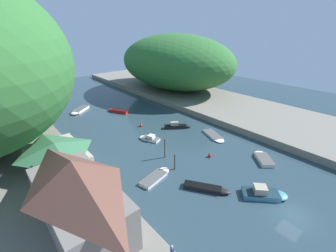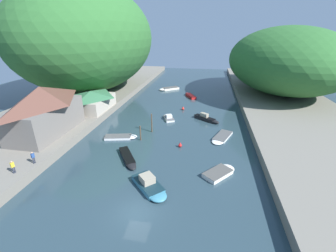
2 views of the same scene
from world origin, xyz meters
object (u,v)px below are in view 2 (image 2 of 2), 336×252
channel_buoy_far (183,109)px  boat_red_skiff (122,137)px  boat_navy_launch (221,172)px  channel_buoy_near (180,145)px  boat_moored_right (128,159)px  boat_open_rowboat (168,117)px  boathouse_shed (91,100)px  boat_white_cruiser (190,96)px  waterfront_building (44,110)px  boat_cabin_cruiser (221,138)px  boat_mid_channel (207,119)px  boat_far_right_bank (150,186)px  boat_small_dinghy (168,89)px  person_on_quay (33,157)px  person_by_boathouse (13,166)px

channel_buoy_far → boat_red_skiff: bearing=-117.6°
boat_navy_launch → channel_buoy_near: size_ratio=5.73×
boat_moored_right → boat_open_rowboat: (2.79, 17.29, 0.04)m
boathouse_shed → boat_red_skiff: bearing=-43.3°
boat_moored_right → channel_buoy_near: (6.81, 5.37, 0.04)m
boat_moored_right → boat_white_cruiser: 35.74m
waterfront_building → boat_red_skiff: (11.85, 2.78, -5.25)m
channel_buoy_near → boat_cabin_cruiser: bearing=32.7°
boat_mid_channel → boat_navy_launch: boat_mid_channel is taller
boat_far_right_bank → boat_navy_launch: boat_far_right_bank is taller
boat_red_skiff → boat_mid_channel: size_ratio=1.06×
boat_small_dinghy → boat_mid_channel: bearing=168.8°
boat_navy_launch → boat_cabin_cruiser: boat_navy_launch is taller
boat_far_right_bank → channel_buoy_near: size_ratio=6.47×
boathouse_shed → boat_open_rowboat: boathouse_shed is taller
boat_cabin_cruiser → channel_buoy_far: channel_buoy_far is taller
boat_cabin_cruiser → boat_white_cruiser: 26.78m
boat_small_dinghy → boat_white_cruiser: 10.01m
boat_open_rowboat → channel_buoy_near: 12.58m
boat_moored_right → person_on_quay: size_ratio=3.54×
boathouse_shed → channel_buoy_far: bearing=19.6°
channel_buoy_far → waterfront_building: bearing=-136.6°
boat_red_skiff → boat_moored_right: boat_moored_right is taller
boat_far_right_bank → channel_buoy_far: bearing=-134.2°
boathouse_shed → boat_mid_channel: boathouse_shed is taller
boat_mid_channel → boat_cabin_cruiser: boat_mid_channel is taller
boat_far_right_bank → boat_white_cruiser: boat_far_right_bank is taller
boat_white_cruiser → channel_buoy_near: 29.93m
boat_red_skiff → boat_small_dinghy: boat_small_dinghy is taller
boat_navy_launch → boat_small_dinghy: size_ratio=0.77×
boat_navy_launch → boat_moored_right: 13.01m
boathouse_shed → waterfront_building: bearing=-96.2°
boat_navy_launch → boathouse_shed: bearing=-172.2°
boat_cabin_cruiser → boat_white_cruiser: (-7.73, 25.64, 0.16)m
boat_moored_right → boat_white_cruiser: bearing=-132.2°
boat_red_skiff → channel_buoy_near: size_ratio=6.73×
boat_white_cruiser → boat_open_rowboat: boat_open_rowboat is taller
channel_buoy_far → boathouse_shed: bearing=-160.4°
boat_red_skiff → boat_open_rowboat: boat_open_rowboat is taller
boat_far_right_bank → boat_small_dinghy: 48.08m
channel_buoy_far → person_by_boathouse: bearing=-118.8°
boat_open_rowboat → channel_buoy_near: bearing=-94.0°
boat_small_dinghy → channel_buoy_near: size_ratio=7.42×
boat_red_skiff → channel_buoy_near: (10.39, -1.47, 0.12)m
boat_far_right_bank → boat_small_dinghy: bearing=-125.7°
boat_white_cruiser → channel_buoy_far: channel_buoy_far is taller
boat_navy_launch → channel_buoy_near: channel_buoy_near is taller
channel_buoy_far → channel_buoy_near: bearing=-84.8°
boat_small_dinghy → boat_moored_right: size_ratio=1.07×
boat_open_rowboat → person_by_boathouse: size_ratio=2.68×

